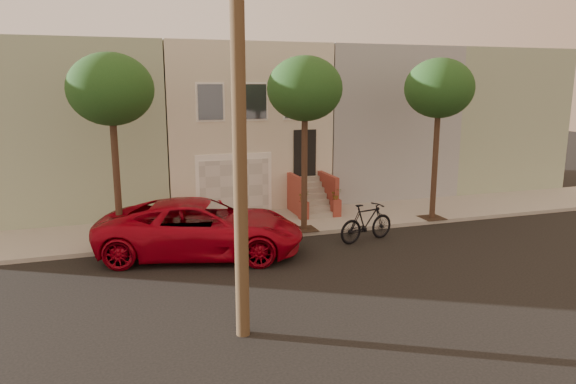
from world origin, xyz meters
name	(u,v)px	position (x,y,z in m)	size (l,w,h in m)	color
ground	(317,271)	(0.00, 0.00, 0.00)	(90.00, 90.00, 0.00)	black
sidewalk	(268,224)	(0.00, 5.35, 0.07)	(40.00, 3.70, 0.15)	#9B988D
house_row	(234,122)	(0.00, 11.19, 3.64)	(33.10, 11.70, 7.00)	beige
tree_left	(111,91)	(-5.50, 3.90, 5.26)	(2.70, 2.57, 6.30)	#2D2116
tree_mid	(305,90)	(1.00, 3.90, 5.26)	(2.70, 2.57, 6.30)	#2D2116
tree_right	(439,89)	(6.50, 3.90, 5.26)	(2.70, 2.57, 6.30)	#2D2116
pickup_truck	(202,228)	(-2.99, 2.59, 0.91)	(3.02, 6.55, 1.82)	#A40417
motorcycle	(367,222)	(2.75, 2.27, 0.69)	(0.65, 2.29, 1.38)	black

